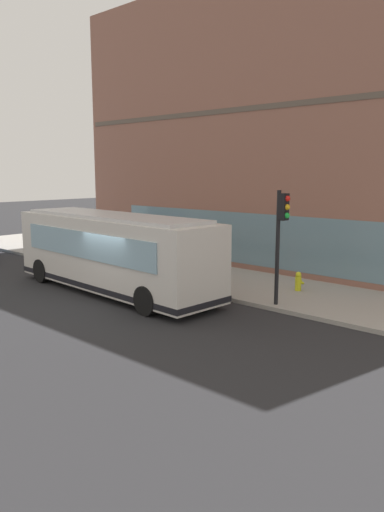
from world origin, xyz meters
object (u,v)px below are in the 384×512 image
traffic_light_near_corner (281,226)px  pedestrian_by_light_pole (70,241)px  fire_hydrant (298,281)px  newspaper_vending_box (194,272)px  pedestrian_near_building_entrance (170,246)px  city_bus_nearside (113,253)px

traffic_light_near_corner → pedestrian_by_light_pole: (0.60, 13.36, -1.84)m
fire_hydrant → newspaper_vending_box: bearing=115.1°
pedestrian_by_light_pole → pedestrian_near_building_entrance: bearing=-73.2°
pedestrian_near_building_entrance → pedestrian_by_light_pole: (-1.72, 5.72, -0.15)m
traffic_light_near_corner → newspaper_vending_box: size_ratio=4.36×
fire_hydrant → pedestrian_by_light_pole: size_ratio=0.47×
traffic_light_near_corner → fire_hydrant: size_ratio=5.31×
city_bus_nearside → pedestrian_by_light_pole: city_bus_nearside is taller
pedestrian_near_building_entrance → pedestrian_by_light_pole: size_ratio=1.15×
traffic_light_near_corner → city_bus_nearside: bearing=110.4°
pedestrian_near_building_entrance → newspaper_vending_box: size_ratio=2.00×
city_bus_nearside → pedestrian_by_light_pole: size_ratio=6.48×
city_bus_nearside → traffic_light_near_corner: 6.71m
city_bus_nearside → pedestrian_near_building_entrance: size_ratio=5.65×
pedestrian_by_light_pole → newspaper_vending_box: size_ratio=1.74×
city_bus_nearside → newspaper_vending_box: city_bus_nearside is taller
traffic_light_near_corner → pedestrian_by_light_pole: traffic_light_near_corner is taller
fire_hydrant → pedestrian_near_building_entrance: bearing=89.6°
pedestrian_near_building_entrance → pedestrian_by_light_pole: 5.97m
pedestrian_by_light_pole → newspaper_vending_box: (-0.12, -8.96, -0.44)m
pedestrian_near_building_entrance → city_bus_nearside: bearing=-162.2°
city_bus_nearside → traffic_light_near_corner: bearing=-69.6°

